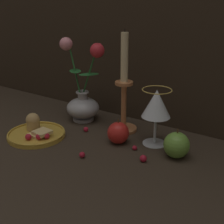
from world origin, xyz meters
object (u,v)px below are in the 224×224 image
(wine_glass, at_px, (156,105))
(apple_near_glass, at_px, (118,133))
(vase, at_px, (83,98))
(candlestick, at_px, (124,95))
(plate_with_pastries, at_px, (36,132))
(apple_beside_vase, at_px, (176,145))

(wine_glass, relative_size, apple_near_glass, 2.19)
(vase, bearing_deg, candlestick, 1.72)
(vase, relative_size, candlestick, 0.88)
(candlestick, bearing_deg, apple_near_glass, -67.18)
(plate_with_pastries, distance_m, candlestick, 0.31)
(candlestick, xyz_separation_m, apple_near_glass, (0.04, -0.09, -0.09))
(candlestick, height_order, apple_beside_vase, candlestick)
(plate_with_pastries, relative_size, wine_glass, 1.06)
(plate_with_pastries, xyz_separation_m, wine_glass, (0.34, 0.17, 0.11))
(apple_beside_vase, height_order, apple_near_glass, apple_beside_vase)
(wine_glass, distance_m, candlestick, 0.14)
(plate_with_pastries, distance_m, apple_near_glass, 0.27)
(plate_with_pastries, height_order, candlestick, candlestick)
(wine_glass, relative_size, candlestick, 0.52)
(vase, relative_size, wine_glass, 1.69)
(vase, relative_size, apple_near_glass, 3.71)
(apple_near_glass, bearing_deg, vase, 157.53)
(plate_with_pastries, xyz_separation_m, apple_near_glass, (0.25, 0.11, 0.02))
(vase, bearing_deg, apple_beside_vase, -9.88)
(plate_with_pastries, bearing_deg, vase, 78.18)
(plate_with_pastries, height_order, apple_beside_vase, apple_beside_vase)
(wine_glass, bearing_deg, vase, 174.90)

